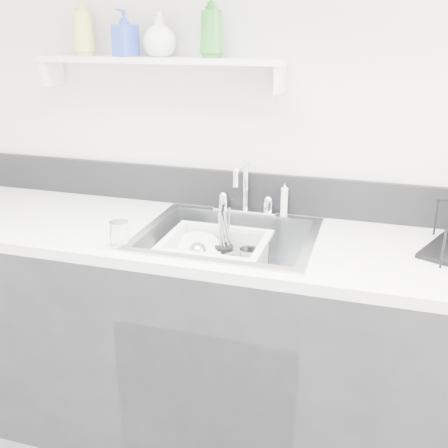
% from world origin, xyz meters
% --- Properties ---
extents(counter_run, '(3.20, 0.62, 0.92)m').
position_xyz_m(counter_run, '(0.00, 1.19, 0.46)').
color(counter_run, '#262629').
rests_on(counter_run, ground).
extents(backsplash, '(3.20, 0.02, 0.16)m').
position_xyz_m(backsplash, '(0.00, 1.49, 1.00)').
color(backsplash, black).
rests_on(backsplash, counter_run).
extents(sink, '(0.64, 0.52, 0.20)m').
position_xyz_m(sink, '(0.00, 1.19, 0.83)').
color(sink, silver).
rests_on(sink, counter_run).
extents(faucet, '(0.26, 0.18, 0.23)m').
position_xyz_m(faucet, '(0.00, 1.44, 0.98)').
color(faucet, silver).
rests_on(faucet, counter_run).
extents(side_sprayer, '(0.03, 0.03, 0.14)m').
position_xyz_m(side_sprayer, '(0.16, 1.44, 0.99)').
color(side_sprayer, white).
rests_on(side_sprayer, counter_run).
extents(wall_shelf, '(1.00, 0.16, 0.12)m').
position_xyz_m(wall_shelf, '(-0.35, 1.42, 1.51)').
color(wall_shelf, silver).
rests_on(wall_shelf, room_shell).
extents(wash_tub, '(0.40, 0.33, 0.15)m').
position_xyz_m(wash_tub, '(-0.04, 1.18, 0.83)').
color(wash_tub, white).
rests_on(wash_tub, sink).
extents(plate_stack, '(0.28, 0.27, 0.11)m').
position_xyz_m(plate_stack, '(-0.13, 1.19, 0.80)').
color(plate_stack, white).
rests_on(plate_stack, wash_tub).
extents(utensil_cup, '(0.07, 0.07, 0.24)m').
position_xyz_m(utensil_cup, '(-0.03, 1.23, 0.82)').
color(utensil_cup, black).
rests_on(utensil_cup, wash_tub).
extents(ladle, '(0.31, 0.17, 0.08)m').
position_xyz_m(ladle, '(-0.05, 1.18, 0.81)').
color(ladle, silver).
rests_on(ladle, wash_tub).
extents(tumbler_in_tub, '(0.08, 0.08, 0.10)m').
position_xyz_m(tumbler_in_tub, '(0.08, 1.21, 0.82)').
color(tumbler_in_tub, white).
rests_on(tumbler_in_tub, wash_tub).
extents(tumbler_counter, '(0.08, 0.08, 0.09)m').
position_xyz_m(tumbler_counter, '(-0.33, 0.97, 0.97)').
color(tumbler_counter, white).
rests_on(tumbler_counter, counter_run).
extents(bowl_small, '(0.14, 0.14, 0.04)m').
position_xyz_m(bowl_small, '(0.07, 1.12, 0.78)').
color(bowl_small, white).
rests_on(bowl_small, wash_tub).
extents(soap_bottle_a, '(0.10, 0.10, 0.23)m').
position_xyz_m(soap_bottle_a, '(-0.66, 1.42, 1.65)').
color(soap_bottle_a, '#C5D35C').
rests_on(soap_bottle_a, wall_shelf).
extents(soap_bottle_b, '(0.10, 0.10, 0.17)m').
position_xyz_m(soap_bottle_b, '(-0.47, 1.40, 1.62)').
color(soap_bottle_b, blue).
rests_on(soap_bottle_b, wall_shelf).
extents(soap_bottle_c, '(0.16, 0.16, 0.16)m').
position_xyz_m(soap_bottle_c, '(-0.33, 1.40, 1.61)').
color(soap_bottle_c, silver).
rests_on(soap_bottle_c, wall_shelf).
extents(soap_bottle_d, '(0.10, 0.10, 0.23)m').
position_xyz_m(soap_bottle_d, '(-0.13, 1.41, 1.65)').
color(soap_bottle_d, '#2C8227').
rests_on(soap_bottle_d, wall_shelf).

